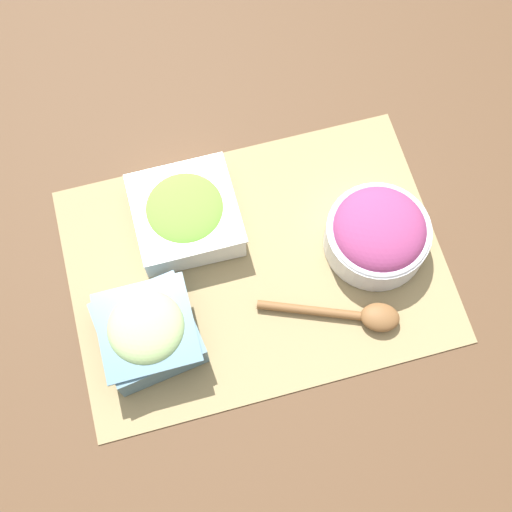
% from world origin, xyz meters
% --- Properties ---
extents(ground_plane, '(3.00, 3.00, 0.00)m').
position_xyz_m(ground_plane, '(0.00, 0.00, 0.00)').
color(ground_plane, '#513823').
extents(placemat, '(0.51, 0.37, 0.00)m').
position_xyz_m(placemat, '(0.00, 0.00, 0.00)').
color(placemat, '#937F56').
rests_on(placemat, ground_plane).
extents(onion_bowl, '(0.14, 0.14, 0.07)m').
position_xyz_m(onion_bowl, '(0.17, -0.01, 0.04)').
color(onion_bowl, silver).
rests_on(onion_bowl, placemat).
extents(lettuce_bowl, '(0.14, 0.14, 0.06)m').
position_xyz_m(lettuce_bowl, '(-0.08, 0.09, 0.03)').
color(lettuce_bowl, white).
rests_on(lettuce_bowl, placemat).
extents(cucumber_bowl, '(0.13, 0.13, 0.07)m').
position_xyz_m(cucumber_bowl, '(-0.16, -0.07, 0.04)').
color(cucumber_bowl, slate).
rests_on(cucumber_bowl, placemat).
extents(wooden_spoon, '(0.19, 0.09, 0.02)m').
position_xyz_m(wooden_spoon, '(0.11, -0.11, 0.01)').
color(wooden_spoon, brown).
rests_on(wooden_spoon, placemat).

